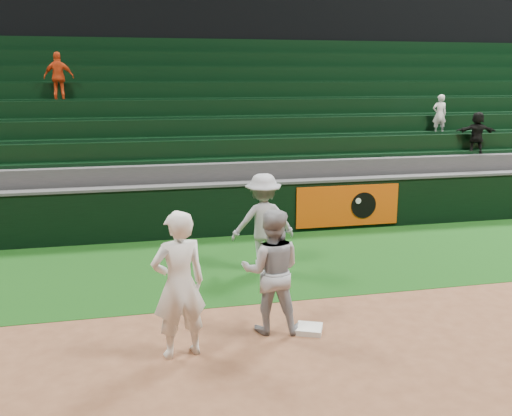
{
  "coord_description": "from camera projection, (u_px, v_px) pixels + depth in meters",
  "views": [
    {
      "loc": [
        -2.15,
        -7.66,
        3.65
      ],
      "look_at": [
        0.1,
        2.3,
        1.3
      ],
      "focal_mm": 40.0,
      "sensor_mm": 36.0,
      "label": 1
    }
  ],
  "objects": [
    {
      "name": "baserunner",
      "position": [
        272.0,
        271.0,
        8.22
      ],
      "size": [
        1.03,
        0.89,
        1.83
      ],
      "primitive_type": "imported",
      "rotation": [
        0.0,
        0.0,
        2.89
      ],
      "color": "#A2A5AC",
      "rests_on": "ground"
    },
    {
      "name": "ground",
      "position": [
        283.0,
        326.0,
        8.56
      ],
      "size": [
        70.0,
        70.0,
        0.0
      ],
      "primitive_type": "plane",
      "color": "brown",
      "rests_on": "ground"
    },
    {
      "name": "stadium_seating",
      "position": [
        202.0,
        145.0,
        16.7
      ],
      "size": [
        36.0,
        5.95,
        4.85
      ],
      "color": "#363638",
      "rests_on": "ground"
    },
    {
      "name": "upper_deck",
      "position": [
        174.0,
        19.0,
        23.8
      ],
      "size": [
        40.0,
        12.0,
        12.0
      ],
      "primitive_type": "cube",
      "color": "black",
      "rests_on": "ground"
    },
    {
      "name": "base_coach",
      "position": [
        263.0,
        222.0,
        10.88
      ],
      "size": [
        1.22,
        0.71,
        1.87
      ],
      "primitive_type": "imported",
      "rotation": [
        0.0,
        0.0,
        3.13
      ],
      "color": "#A3A6B0",
      "rests_on": "foul_grass"
    },
    {
      "name": "first_baseman",
      "position": [
        179.0,
        285.0,
        7.45
      ],
      "size": [
        0.82,
        0.63,
        2.0
      ],
      "primitive_type": "imported",
      "rotation": [
        0.0,
        0.0,
        3.37
      ],
      "color": "white",
      "rests_on": "ground"
    },
    {
      "name": "field_wall",
      "position": [
        226.0,
        209.0,
        13.36
      ],
      "size": [
        36.0,
        0.45,
        1.25
      ],
      "color": "black",
      "rests_on": "ground"
    },
    {
      "name": "foul_grass",
      "position": [
        243.0,
        264.0,
        11.41
      ],
      "size": [
        36.0,
        4.2,
        0.01
      ],
      "primitive_type": "cube",
      "color": "#0E370D",
      "rests_on": "ground"
    },
    {
      "name": "first_base",
      "position": [
        309.0,
        329.0,
        8.36
      ],
      "size": [
        0.48,
        0.48,
        0.08
      ],
      "primitive_type": "cube",
      "rotation": [
        0.0,
        0.0,
        -0.42
      ],
      "color": "white",
      "rests_on": "ground"
    }
  ]
}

